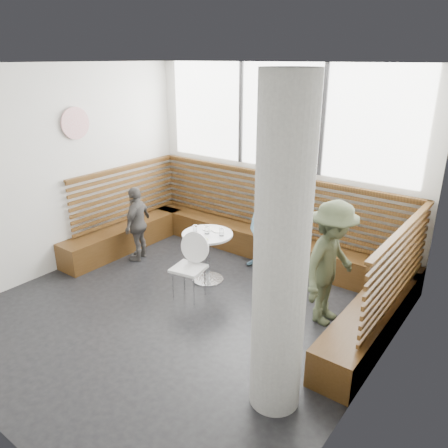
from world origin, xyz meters
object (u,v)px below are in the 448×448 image
Objects in this scene: cafe_chair at (192,261)px; cafe_table at (208,247)px; concrete_column at (281,257)px; child_back at (266,232)px; child_left at (138,224)px; adult_man at (331,264)px.

cafe_table is at bearing 92.70° from cafe_chair.
concrete_column is 2.44× the size of child_back.
cafe_chair is at bearing 152.01° from concrete_column.
concrete_column reaches higher than child_back.
concrete_column is at bearing -36.26° from cafe_table.
child_back reaches higher than cafe_table.
child_back is at bearing 123.85° from concrete_column.
concrete_column reaches higher than cafe_chair.
child_back is (-1.64, 2.45, -0.94)m from concrete_column.
cafe_table is 0.61× the size of child_left.
cafe_chair is at bearing -77.22° from cafe_table.
concrete_column is 3.38× the size of cafe_chair.
child_back is at bearing 64.22° from cafe_chair.
adult_man reaches higher than cafe_table.
child_left reaches higher than cafe_chair.
adult_man is at bearing 2.49° from cafe_table.
child_left is at bearing 157.58° from concrete_column.
concrete_column is at bearing -70.48° from child_back.
cafe_table is at bearing 73.63° from child_left.
concrete_column is at bearing -170.55° from adult_man.
concrete_column is at bearing 47.62° from child_left.
cafe_table is 1.96m from adult_man.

